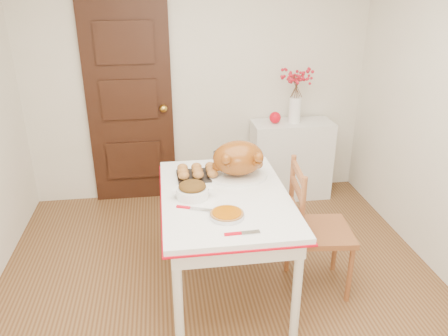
{
  "coord_description": "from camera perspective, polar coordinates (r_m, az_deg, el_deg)",
  "views": [
    {
      "loc": [
        -0.38,
        -2.45,
        2.21
      ],
      "look_at": [
        0.03,
        0.36,
        0.98
      ],
      "focal_mm": 35.28,
      "sensor_mm": 36.0,
      "label": 1
    }
  ],
  "objects": [
    {
      "name": "floor",
      "position": [
        3.32,
        0.47,
        -18.34
      ],
      "size": [
        3.5,
        4.0,
        0.0
      ],
      "primitive_type": "cube",
      "color": "#522F16",
      "rests_on": "ground"
    },
    {
      "name": "carving_knife",
      "position": [
        2.93,
        -3.73,
        -5.25
      ],
      "size": [
        0.27,
        0.16,
        0.01
      ],
      "primitive_type": null,
      "rotation": [
        0.0,
        0.0,
        -0.38
      ],
      "color": "silver",
      "rests_on": "kitchen_table"
    },
    {
      "name": "shaker_pair",
      "position": [
        3.64,
        3.49,
        1.37
      ],
      "size": [
        0.1,
        0.06,
        0.1
      ],
      "primitive_type": null,
      "rotation": [
        0.0,
        0.0,
        0.22
      ],
      "color": "white",
      "rests_on": "kitchen_table"
    },
    {
      "name": "drinking_glass",
      "position": [
        3.58,
        -0.82,
        1.22
      ],
      "size": [
        0.08,
        0.08,
        0.12
      ],
      "primitive_type": "cylinder",
      "rotation": [
        0.0,
        0.0,
        0.12
      ],
      "color": "white",
      "rests_on": "kitchen_table"
    },
    {
      "name": "berry_vase",
      "position": [
        4.57,
        9.28,
        9.16
      ],
      "size": [
        0.28,
        0.28,
        0.55
      ],
      "primitive_type": null,
      "color": "white",
      "rests_on": "sideboard"
    },
    {
      "name": "sideboard",
      "position": [
        4.78,
        8.62,
        1.1
      ],
      "size": [
        0.84,
        0.37,
        0.84
      ],
      "primitive_type": "cube",
      "color": "silver",
      "rests_on": "floor"
    },
    {
      "name": "pumpkin_pie",
      "position": [
        2.83,
        0.38,
        -5.96
      ],
      "size": [
        0.27,
        0.27,
        0.05
      ],
      "primitive_type": "cylinder",
      "rotation": [
        0.0,
        0.0,
        0.24
      ],
      "color": "#9D4A00",
      "rests_on": "kitchen_table"
    },
    {
      "name": "turkey_platter",
      "position": [
        3.33,
        1.86,
        1.04
      ],
      "size": [
        0.55,
        0.49,
        0.29
      ],
      "primitive_type": null,
      "rotation": [
        0.0,
        0.0,
        0.33
      ],
      "color": "brown",
      "rests_on": "kitchen_table"
    },
    {
      "name": "rolls_tray",
      "position": [
        3.38,
        -3.48,
        -0.5
      ],
      "size": [
        0.32,
        0.25,
        0.08
      ],
      "primitive_type": null,
      "rotation": [
        0.0,
        0.0,
        0.03
      ],
      "color": "#A36639",
      "rests_on": "kitchen_table"
    },
    {
      "name": "kitchen_table",
      "position": [
        3.33,
        0.13,
        -9.55
      ],
      "size": [
        0.92,
        1.34,
        0.8
      ],
      "primitive_type": null,
      "color": "white",
      "rests_on": "floor"
    },
    {
      "name": "wall_back",
      "position": [
        4.57,
        -3.35,
        11.21
      ],
      "size": [
        3.5,
        0.0,
        2.5
      ],
      "primitive_type": "cube",
      "color": "silver",
      "rests_on": "ground"
    },
    {
      "name": "chair_oak",
      "position": [
        3.36,
        12.38,
        -7.66
      ],
      "size": [
        0.49,
        0.49,
        1.02
      ],
      "primitive_type": null,
      "rotation": [
        0.0,
        0.0,
        1.47
      ],
      "color": "brown",
      "rests_on": "floor"
    },
    {
      "name": "door_back",
      "position": [
        4.58,
        -12.08,
        7.95
      ],
      "size": [
        0.85,
        0.06,
        2.06
      ],
      "primitive_type": "cube",
      "color": "black",
      "rests_on": "ground"
    },
    {
      "name": "stuffing_dish",
      "position": [
        3.07,
        -4.12,
        -2.86
      ],
      "size": [
        0.3,
        0.25,
        0.11
      ],
      "primitive_type": null,
      "rotation": [
        0.0,
        0.0,
        -0.09
      ],
      "color": "#47300E",
      "rests_on": "kitchen_table"
    },
    {
      "name": "apple",
      "position": [
        4.57,
        6.64,
        6.52
      ],
      "size": [
        0.12,
        0.12,
        0.12
      ],
      "primitive_type": "sphere",
      "color": "red",
      "rests_on": "sideboard"
    },
    {
      "name": "pie_server",
      "position": [
        2.67,
        2.38,
        -8.4
      ],
      "size": [
        0.22,
        0.07,
        0.01
      ],
      "primitive_type": null,
      "rotation": [
        0.0,
        0.0,
        0.04
      ],
      "color": "silver",
      "rests_on": "kitchen_table"
    }
  ]
}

